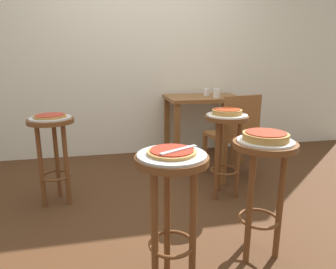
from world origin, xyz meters
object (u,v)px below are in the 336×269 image
(cup_near_edge, at_px, (217,93))
(cup_far_edge, at_px, (207,92))
(pizza_server_knife, at_px, (179,150))
(pizza_rear, at_px, (50,116))
(stool_rear, at_px, (53,143))
(pizza_middle, at_px, (266,136))
(stool_foreground, at_px, (172,194))
(condiment_shaker, at_px, (206,93))
(serving_plate_rear, at_px, (50,118))
(pizza_foreground, at_px, (172,152))
(stool_middle, at_px, (262,175))
(serving_plate_foreground, at_px, (172,155))
(serving_plate_middle, at_px, (265,141))
(dining_table, at_px, (203,108))
(pizza_leftside, at_px, (227,112))
(wooden_chair, at_px, (234,133))
(stool_leftside, at_px, (226,139))
(serving_plate_leftside, at_px, (227,115))

(cup_near_edge, xyz_separation_m, cup_far_edge, (-0.03, 0.23, -0.01))
(pizza_server_knife, bearing_deg, pizza_rear, 95.51)
(stool_rear, bearing_deg, pizza_middle, -37.09)
(stool_foreground, relative_size, condiment_shaker, 8.81)
(stool_rear, distance_m, serving_plate_rear, 0.20)
(pizza_foreground, height_order, stool_middle, pizza_foreground)
(stool_foreground, height_order, cup_near_edge, cup_near_edge)
(serving_plate_foreground, relative_size, serving_plate_middle, 1.07)
(serving_plate_rear, relative_size, condiment_shaker, 3.93)
(stool_rear, relative_size, pizza_rear, 2.88)
(stool_middle, distance_m, pizza_middle, 0.23)
(serving_plate_foreground, height_order, cup_far_edge, cup_far_edge)
(dining_table, relative_size, pizza_server_knife, 3.94)
(pizza_server_knife, bearing_deg, serving_plate_middle, -12.07)
(pizza_leftside, bearing_deg, condiment_shaker, 80.20)
(serving_plate_foreground, xyz_separation_m, pizza_middle, (0.57, 0.14, 0.03))
(pizza_rear, bearing_deg, stool_foreground, -56.89)
(serving_plate_middle, height_order, pizza_middle, pizza_middle)
(pizza_middle, bearing_deg, pizza_rear, 142.91)
(wooden_chair, height_order, pizza_server_knife, wooden_chair)
(serving_plate_middle, distance_m, stool_leftside, 0.84)
(pizza_leftside, height_order, serving_plate_rear, pizza_leftside)
(pizza_middle, bearing_deg, pizza_leftside, 81.94)
(pizza_middle, xyz_separation_m, pizza_leftside, (0.11, 0.81, 0.00))
(cup_near_edge, xyz_separation_m, wooden_chair, (0.00, -0.51, -0.34))
(pizza_leftside, bearing_deg, stool_middle, -98.06)
(stool_foreground, distance_m, pizza_rear, 1.35)
(pizza_leftside, height_order, wooden_chair, wooden_chair)
(stool_leftside, height_order, dining_table, dining_table)
(cup_near_edge, bearing_deg, pizza_middle, -101.98)
(stool_leftside, height_order, pizza_leftside, pizza_leftside)
(serving_plate_leftside, relative_size, cup_far_edge, 3.74)
(stool_leftside, bearing_deg, serving_plate_rear, 173.07)
(dining_table, distance_m, cup_far_edge, 0.20)
(dining_table, height_order, wooden_chair, wooden_chair)
(pizza_foreground, bearing_deg, condiment_shaker, 66.61)
(stool_rear, bearing_deg, wooden_chair, 6.50)
(cup_near_edge, bearing_deg, pizza_rear, -157.20)
(serving_plate_foreground, distance_m, pizza_middle, 0.59)
(cup_far_edge, bearing_deg, pizza_middle, -99.55)
(stool_foreground, relative_size, pizza_rear, 2.88)
(condiment_shaker, height_order, pizza_server_knife, condiment_shaker)
(pizza_leftside, height_order, stool_rear, pizza_leftside)
(serving_plate_foreground, bearing_deg, cup_far_edge, 66.46)
(stool_foreground, xyz_separation_m, pizza_leftside, (0.68, 0.94, 0.23))
(stool_foreground, relative_size, cup_far_edge, 7.89)
(serving_plate_middle, bearing_deg, serving_plate_leftside, 81.94)
(serving_plate_leftside, relative_size, pizza_leftside, 1.38)
(pizza_foreground, xyz_separation_m, stool_leftside, (0.68, 0.94, -0.22))
(serving_plate_rear, height_order, cup_far_edge, cup_far_edge)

